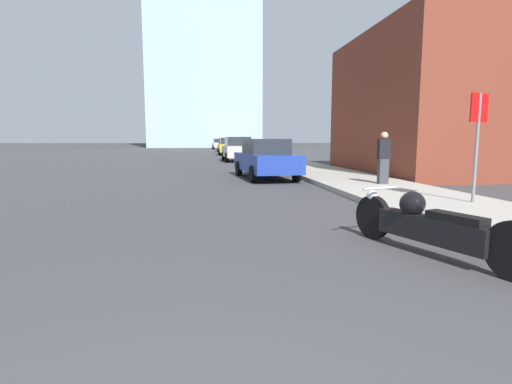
# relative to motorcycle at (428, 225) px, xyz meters

# --- Properties ---
(sidewalk) EXTENTS (3.00, 240.00, 0.15)m
(sidewalk) POSITION_rel_motorcycle_xyz_m (2.28, 36.21, -0.33)
(sidewalk) COLOR #9E998E
(sidewalk) RESTS_ON ground_plane
(brick_storefront) EXTENTS (11.80, 8.99, 6.05)m
(brick_storefront) POSITION_rel_motorcycle_xyz_m (9.88, 11.97, 2.63)
(brick_storefront) COLOR brown
(brick_storefront) RESTS_ON ground_plane
(motorcycle) EXTENTS (1.11, 2.64, 0.81)m
(motorcycle) POSITION_rel_motorcycle_xyz_m (0.00, 0.00, 0.00)
(motorcycle) COLOR black
(motorcycle) RESTS_ON ground_plane
(parked_car_blue) EXTENTS (2.12, 4.62, 1.53)m
(parked_car_blue) POSITION_rel_motorcycle_xyz_m (-0.51, 10.56, 0.37)
(parked_car_blue) COLOR #1E3899
(parked_car_blue) RESTS_ON ground_plane
(parked_car_silver) EXTENTS (2.12, 4.40, 1.70)m
(parked_car_silver) POSITION_rel_motorcycle_xyz_m (-0.55, 23.22, 0.45)
(parked_car_silver) COLOR #BCBCC1
(parked_car_silver) RESTS_ON ground_plane
(parked_car_yellow) EXTENTS (1.99, 4.38, 1.70)m
(parked_car_yellow) POSITION_rel_motorcycle_xyz_m (-0.46, 35.44, 0.45)
(parked_car_yellow) COLOR gold
(parked_car_yellow) RESTS_ON ground_plane
(parked_car_red) EXTENTS (2.01, 4.60, 1.71)m
(parked_car_red) POSITION_rel_motorcycle_xyz_m (-0.22, 47.90, 0.46)
(parked_car_red) COLOR red
(parked_car_red) RESTS_ON ground_plane
(parked_car_white) EXTENTS (2.11, 4.48, 1.68)m
(parked_car_white) POSITION_rel_motorcycle_xyz_m (-0.51, 61.06, 0.44)
(parked_car_white) COLOR silver
(parked_car_white) RESTS_ON ground_plane
(stop_sign) EXTENTS (0.57, 0.26, 2.32)m
(stop_sign) POSITION_rel_motorcycle_xyz_m (2.91, 3.16, 1.33)
(stop_sign) COLOR slate
(stop_sign) RESTS_ON sidewalk
(pedestrian) EXTENTS (0.36, 0.22, 1.59)m
(pedestrian) POSITION_rel_motorcycle_xyz_m (2.58, 6.89, 0.55)
(pedestrian) COLOR #38383D
(pedestrian) RESTS_ON sidewalk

